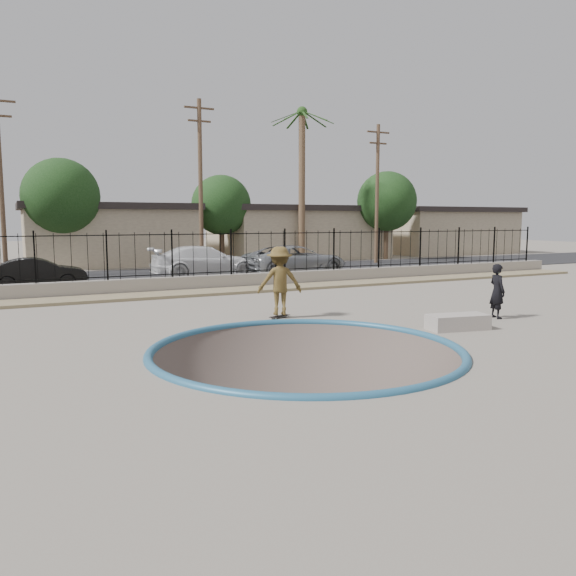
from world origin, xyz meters
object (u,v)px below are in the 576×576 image
(videographer, at_px, (497,291))
(concrete_ledge, at_px, (458,322))
(skater, at_px, (280,284))
(skateboard, at_px, (280,316))
(car_c, at_px, (205,262))
(car_b, at_px, (38,273))
(car_d, at_px, (295,260))

(videographer, bearing_deg, concrete_ledge, 120.02)
(skater, distance_m, skateboard, 0.95)
(videographer, bearing_deg, car_c, 25.80)
(car_b, bearing_deg, skater, -149.75)
(videographer, distance_m, car_c, 15.42)
(skater, height_order, concrete_ledge, skater)
(concrete_ledge, distance_m, car_d, 14.98)
(skater, bearing_deg, skateboard, 80.39)
(concrete_ledge, relative_size, car_c, 0.30)
(videographer, relative_size, concrete_ledge, 1.00)
(videographer, bearing_deg, car_b, 51.08)
(car_b, xyz_separation_m, car_c, (7.67, 1.18, 0.14))
(skater, distance_m, car_d, 12.66)
(concrete_ledge, bearing_deg, car_c, 96.70)
(skateboard, distance_m, car_d, 12.68)
(car_b, bearing_deg, concrete_ledge, -145.65)
(concrete_ledge, xyz_separation_m, car_c, (-1.84, 15.67, 0.61))
(car_d, bearing_deg, concrete_ledge, 164.49)
(videographer, height_order, car_d, videographer)
(skater, height_order, car_b, skater)
(car_c, xyz_separation_m, car_d, (4.55, -0.95, -0.01))
(concrete_ledge, xyz_separation_m, car_b, (-9.51, 14.49, 0.47))
(skateboard, relative_size, car_b, 0.19)
(skater, distance_m, videographer, 6.39)
(skateboard, bearing_deg, videographer, -47.62)
(skateboard, height_order, car_d, car_d)
(skater, relative_size, concrete_ledge, 1.26)
(car_b, bearing_deg, car_d, -87.87)
(skater, height_order, car_d, skater)
(car_d, bearing_deg, skater, 145.71)
(skateboard, relative_size, car_c, 0.14)
(videographer, distance_m, car_b, 18.04)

